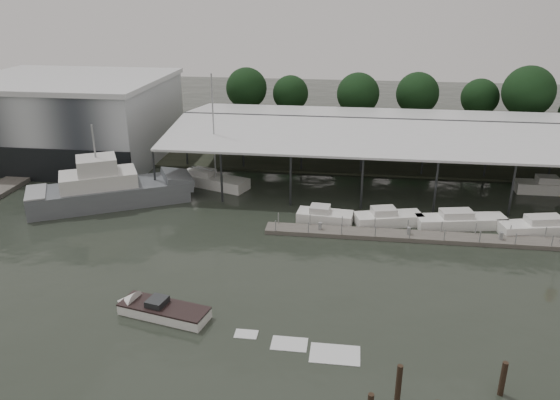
# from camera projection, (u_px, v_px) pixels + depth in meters

# --- Properties ---
(ground) EXTENTS (200.00, 200.00, 0.00)m
(ground) POSITION_uv_depth(u_px,v_px,m) (233.00, 283.00, 41.92)
(ground) COLOR #252C23
(ground) RESTS_ON ground
(land_strip_far) EXTENTS (140.00, 30.00, 0.30)m
(land_strip_far) POSITION_uv_depth(u_px,v_px,m) (294.00, 140.00, 80.64)
(land_strip_far) COLOR #3A3E2F
(land_strip_far) RESTS_ON ground
(storage_warehouse) EXTENTS (24.50, 20.50, 10.50)m
(storage_warehouse) POSITION_uv_depth(u_px,v_px,m) (71.00, 118.00, 71.11)
(storage_warehouse) COLOR #ADB3B8
(storage_warehouse) RESTS_ON ground
(covered_boat_shed) EXTENTS (58.24, 24.00, 6.96)m
(covered_boat_shed) POSITION_uv_depth(u_px,v_px,m) (426.00, 126.00, 63.40)
(covered_boat_shed) COLOR silver
(covered_boat_shed) RESTS_ON ground
(floating_dock) EXTENTS (28.00, 2.00, 1.40)m
(floating_dock) POSITION_uv_depth(u_px,v_px,m) (419.00, 237.00, 49.20)
(floating_dock) COLOR #67635A
(floating_dock) RESTS_ON ground
(grey_trawler) EXTENTS (16.82, 11.92, 8.84)m
(grey_trawler) POSITION_uv_depth(u_px,v_px,m) (111.00, 190.00, 56.62)
(grey_trawler) COLOR #595D62
(grey_trawler) RESTS_ON ground
(white_sailboat) EXTENTS (8.83, 5.38, 12.94)m
(white_sailboat) POSITION_uv_depth(u_px,v_px,m) (212.00, 180.00, 62.10)
(white_sailboat) COLOR white
(white_sailboat) RESTS_ON ground
(speedboat_underway) EXTENTS (17.82, 5.78, 2.00)m
(speedboat_underway) POSITION_uv_depth(u_px,v_px,m) (157.00, 309.00, 37.75)
(speedboat_underway) COLOR white
(speedboat_underway) RESTS_ON ground
(moored_cruiser_0) EXTENTS (5.47, 2.69, 1.70)m
(moored_cruiser_0) POSITION_uv_depth(u_px,v_px,m) (324.00, 216.00, 52.54)
(moored_cruiser_0) COLOR white
(moored_cruiser_0) RESTS_ON ground
(moored_cruiser_1) EXTENTS (6.72, 3.77, 1.70)m
(moored_cruiser_1) POSITION_uv_depth(u_px,v_px,m) (388.00, 218.00, 52.09)
(moored_cruiser_1) COLOR white
(moored_cruiser_1) RESTS_ON ground
(moored_cruiser_2) EXTENTS (8.64, 3.77, 1.70)m
(moored_cruiser_2) POSITION_uv_depth(u_px,v_px,m) (460.00, 221.00, 51.48)
(moored_cruiser_2) COLOR white
(moored_cruiser_2) RESTS_ON ground
(moored_cruiser_3) EXTENTS (9.33, 4.10, 1.70)m
(moored_cruiser_3) POSITION_uv_depth(u_px,v_px,m) (548.00, 227.00, 50.17)
(moored_cruiser_3) COLOR white
(moored_cruiser_3) RESTS_ON ground
(horizon_tree_line) EXTENTS (71.05, 10.23, 10.97)m
(horizon_tree_line) POSITION_uv_depth(u_px,v_px,m) (448.00, 96.00, 80.83)
(horizon_tree_line) COLOR black
(horizon_tree_line) RESTS_ON ground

